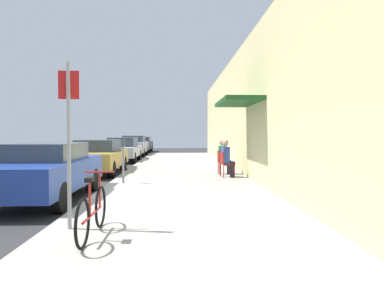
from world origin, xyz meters
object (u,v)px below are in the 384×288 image
Objects in this scene: parked_car_4 at (141,144)px; seated_patron_1 at (223,155)px; parked_car_1 at (98,156)px; bicycle_0 at (93,212)px; parked_car_0 at (45,170)px; street_sign at (69,132)px; parked_car_2 at (123,149)px; parking_meter at (123,158)px; seated_patron_0 at (227,157)px; parked_car_3 at (134,145)px; cafe_chair_1 at (222,160)px; cafe_chair_0 at (225,162)px.

seated_patron_1 reaches higher than parked_car_4.
parked_car_1 is 2.57× the size of bicycle_0.
street_sign is (1.50, -3.00, 0.91)m from parked_car_0.
parked_car_1 is 6.32m from parked_car_2.
parking_meter is (1.55, -3.54, 0.17)m from parked_car_1.
parked_car_3 is at bearing 109.54° from seated_patron_0.
parked_car_2 is at bearing 98.93° from parking_meter.
seated_patron_0 is 0.91m from seated_patron_1.
parking_meter is 4.03m from seated_patron_1.
cafe_chair_1 is at bearing -69.43° from parked_car_3.
parked_car_4 is 18.75m from cafe_chair_1.
street_sign reaches higher than seated_patron_1.
cafe_chair_0 is at bearing 34.90° from parked_car_0.
parked_car_2 reaches higher than parked_car_4.
street_sign is (1.50, -8.61, 0.92)m from parked_car_1.
street_sign reaches higher than parked_car_2.
parked_car_1 is 9.28m from bicycle_0.
cafe_chair_0 is (4.84, -8.55, -0.10)m from parked_car_2.
cafe_chair_1 is at bearing 41.59° from parked_car_0.
parked_car_1 reaches higher than cafe_chair_0.
seated_patron_0 reaches higher than parked_car_1.
cafe_chair_0 is at bearing -93.69° from seated_patron_1.
parked_car_3 is 14.65m from cafe_chair_0.
parking_meter is at bearing -84.15° from parked_car_3.
cafe_chair_1 is at bearing -178.68° from seated_patron_1.
seated_patron_1 is (4.90, -7.63, 0.10)m from parked_car_2.
parked_car_3 is at bearing 95.43° from bicycle_0.
parked_car_3 is 3.41× the size of seated_patron_0.
seated_patron_0 is at bearing 21.49° from parking_meter.
seated_patron_0 is at bearing 61.96° from street_sign.
parked_car_2 reaches higher than parked_car_1.
parked_car_3 reaches higher than bicycle_0.
parked_car_1 is (-0.00, 5.61, -0.01)m from parked_car_0.
parked_car_1 is 16.80m from parked_car_4.
parked_car_2 is at bearing 119.54° from cafe_chair_0.
parked_car_0 reaches higher than parked_car_1.
seated_patron_0 is 1.00× the size of seated_patron_1.
seated_patron_1 reaches higher than cafe_chair_1.
cafe_chair_1 is (-0.06, 0.91, -0.19)m from seated_patron_0.
parked_car_0 is 6.48m from cafe_chair_1.
seated_patron_0 is (4.90, -19.02, 0.10)m from parked_car_4.
cafe_chair_1 is (4.84, -12.91, -0.14)m from parked_car_3.
parked_car_2 is at bearing 119.87° from seated_patron_0.
parked_car_2 is 1.69× the size of street_sign.
parking_meter reaches higher than cafe_chair_0.
parked_car_3 reaches higher than parked_car_0.
parked_car_0 is 3.48m from street_sign.
parked_car_0 is 5.91m from cafe_chair_0.
street_sign is 1.33m from bicycle_0.
parked_car_2 is 9.83m from cafe_chair_0.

